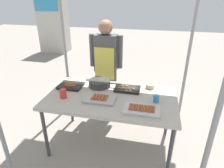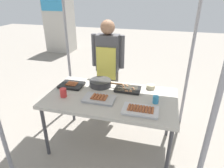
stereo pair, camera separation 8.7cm
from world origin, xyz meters
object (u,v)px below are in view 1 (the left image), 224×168
(tray_spring_rolls, at_px, (100,99))
(tray_grilled_sausages, at_px, (71,86))
(tray_pork_links, at_px, (142,109))
(condiment_bowl, at_px, (150,86))
(drink_cup_near_edge, at_px, (156,99))
(tray_meat_skewers, at_px, (127,89))
(drink_cup_by_wok, at_px, (63,94))
(vendor_woman, at_px, (106,62))
(neighbor_stall_left, at_px, (53,23))
(cooking_wok, at_px, (100,83))
(stall_table, at_px, (111,100))

(tray_spring_rolls, bearing_deg, tray_grilled_sausages, 151.28)
(tray_grilled_sausages, bearing_deg, tray_pork_links, -21.50)
(condiment_bowl, height_order, drink_cup_near_edge, drink_cup_near_edge)
(tray_meat_skewers, xyz_separation_m, drink_cup_by_wok, (-0.73, -0.37, 0.04))
(vendor_woman, xyz_separation_m, neighbor_stall_left, (-2.66, 3.37, 0.04))
(neighbor_stall_left, bearing_deg, tray_meat_skewers, -51.76)
(drink_cup_by_wok, height_order, neighbor_stall_left, neighbor_stall_left)
(tray_spring_rolls, distance_m, neighbor_stall_left, 5.10)
(condiment_bowl, distance_m, drink_cup_by_wok, 1.14)
(vendor_woman, bearing_deg, neighbor_stall_left, -51.74)
(tray_meat_skewers, distance_m, drink_cup_near_edge, 0.44)
(tray_meat_skewers, height_order, condiment_bowl, condiment_bowl)
(tray_grilled_sausages, xyz_separation_m, vendor_woman, (0.34, 0.62, 0.15))
(condiment_bowl, xyz_separation_m, drink_cup_by_wok, (-1.02, -0.50, 0.03))
(tray_pork_links, bearing_deg, cooking_wok, 140.62)
(tray_pork_links, height_order, neighbor_stall_left, neighbor_stall_left)
(vendor_woman, bearing_deg, tray_spring_rolls, 99.24)
(tray_spring_rolls, relative_size, drink_cup_by_wok, 3.47)
(tray_grilled_sausages, bearing_deg, condiment_bowl, 10.92)
(vendor_woman, height_order, neighbor_stall_left, neighbor_stall_left)
(stall_table, height_order, drink_cup_by_wok, drink_cup_by_wok)
(stall_table, bearing_deg, vendor_woman, 108.61)
(stall_table, xyz_separation_m, tray_meat_skewers, (0.17, 0.22, 0.07))
(neighbor_stall_left, bearing_deg, condiment_bowl, -48.30)
(cooking_wok, height_order, condiment_bowl, cooking_wok)
(cooking_wok, relative_size, neighbor_stall_left, 0.24)
(tray_grilled_sausages, relative_size, drink_cup_near_edge, 3.57)
(tray_grilled_sausages, relative_size, tray_pork_links, 0.82)
(tray_grilled_sausages, xyz_separation_m, drink_cup_by_wok, (0.03, -0.30, 0.04))
(drink_cup_near_edge, bearing_deg, tray_grilled_sausages, 171.99)
(tray_meat_skewers, height_order, cooking_wok, cooking_wok)
(tray_spring_rolls, height_order, cooking_wok, cooking_wok)
(drink_cup_near_edge, bearing_deg, tray_meat_skewers, 147.95)
(tray_meat_skewers, xyz_separation_m, tray_spring_rolls, (-0.28, -0.34, 0.00))
(stall_table, bearing_deg, drink_cup_by_wok, -165.14)
(tray_spring_rolls, xyz_separation_m, condiment_bowl, (0.57, 0.47, 0.01))
(stall_table, height_order, tray_grilled_sausages, tray_grilled_sausages)
(tray_grilled_sausages, height_order, vendor_woman, vendor_woman)
(tray_meat_skewers, relative_size, drink_cup_by_wok, 3.04)
(stall_table, xyz_separation_m, drink_cup_near_edge, (0.54, -0.01, 0.10))
(tray_spring_rolls, bearing_deg, condiment_bowl, 39.52)
(drink_cup_near_edge, bearing_deg, cooking_wok, 160.21)
(cooking_wok, xyz_separation_m, vendor_woman, (-0.04, 0.50, 0.13))
(condiment_bowl, bearing_deg, tray_meat_skewers, -155.56)
(condiment_bowl, bearing_deg, vendor_woman, 149.93)
(stall_table, bearing_deg, tray_grilled_sausages, 166.18)
(tray_meat_skewers, xyz_separation_m, condiment_bowl, (0.29, 0.13, 0.01))
(tray_pork_links, relative_size, drink_cup_near_edge, 4.38)
(tray_meat_skewers, relative_size, neighbor_stall_left, 0.17)
(tray_pork_links, bearing_deg, drink_cup_near_edge, 57.85)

